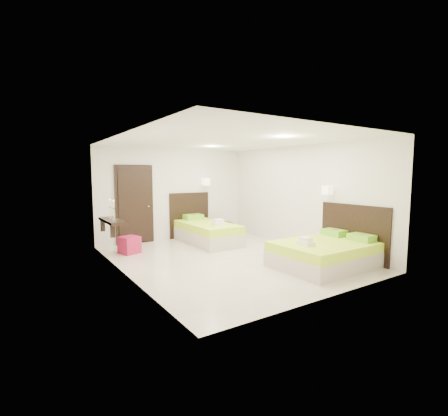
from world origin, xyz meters
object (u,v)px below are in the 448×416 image
bed_double (326,252)px  nightstand (223,230)px  bed_single (206,231)px  ottoman (129,245)px

bed_double → nightstand: 3.72m
bed_single → bed_double: (0.90, -3.37, -0.03)m
bed_single → nightstand: bed_single is taller
ottoman → bed_single: bearing=2.7°
bed_double → ottoman: (-3.04, 3.27, -0.09)m
nightstand → bed_double: bearing=-72.3°
nightstand → ottoman: size_ratio=1.22×
ottoman → nightstand: bearing=8.6°
nightstand → ottoman: nightstand is taller
bed_double → ottoman: 4.47m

